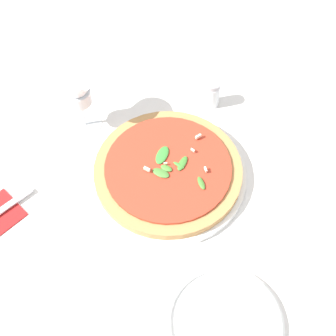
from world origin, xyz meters
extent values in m
plane|color=silver|center=(0.00, 0.00, 0.00)|extent=(6.00, 6.00, 0.00)
cylinder|color=white|center=(-0.01, -0.01, 0.01)|extent=(0.32, 0.32, 0.01)
cylinder|color=#B7844C|center=(-0.01, -0.01, 0.02)|extent=(0.30, 0.30, 0.02)
cylinder|color=#B73823|center=(-0.01, -0.01, 0.03)|extent=(0.25, 0.25, 0.01)
ellipsoid|color=#3B8C37|center=(-0.03, -0.03, 0.04)|extent=(0.05, 0.03, 0.01)
ellipsoid|color=#457B2E|center=(-0.02, 0.06, 0.04)|extent=(0.03, 0.03, 0.01)
ellipsoid|color=#498332|center=(-0.01, -0.01, 0.04)|extent=(0.02, 0.03, 0.01)
ellipsoid|color=#418130|center=(-0.04, 0.01, 0.04)|extent=(0.04, 0.02, 0.01)
ellipsoid|color=#488035|center=(0.01, -0.01, 0.04)|extent=(0.02, 0.04, 0.01)
ellipsoid|color=#408431|center=(-0.03, 0.01, 0.04)|extent=(0.01, 0.03, 0.01)
cube|color=#EFE5C6|center=(-0.11, 0.00, 0.04)|extent=(0.01, 0.01, 0.01)
cube|color=#EFE5C6|center=(-0.05, 0.06, 0.04)|extent=(0.01, 0.01, 0.01)
cube|color=#EFE5C6|center=(-0.01, -0.02, 0.04)|extent=(0.01, 0.01, 0.00)
cube|color=#EFE5C6|center=(0.02, -0.04, 0.04)|extent=(0.01, 0.01, 0.01)
cube|color=#EFE5C6|center=(-0.07, 0.01, 0.04)|extent=(0.00, 0.01, 0.00)
cylinder|color=white|center=(-0.02, -0.24, 0.00)|extent=(0.07, 0.07, 0.00)
cylinder|color=white|center=(-0.02, -0.24, 0.04)|extent=(0.01, 0.01, 0.07)
cone|color=white|center=(-0.02, -0.24, 0.11)|extent=(0.09, 0.09, 0.08)
cylinder|color=white|center=(-0.02, -0.24, 0.09)|extent=(0.05, 0.05, 0.03)
cube|color=silver|center=(0.24, -0.22, 0.01)|extent=(0.14, 0.04, 0.00)
cylinder|color=white|center=(0.17, 0.24, 0.01)|extent=(0.20, 0.20, 0.01)
torus|color=white|center=(0.17, 0.24, 0.01)|extent=(0.19, 0.19, 0.01)
cylinder|color=silver|center=(-0.23, -0.04, 0.03)|extent=(0.03, 0.03, 0.06)
cylinder|color=#B7B7BF|center=(-0.23, -0.04, 0.06)|extent=(0.03, 0.03, 0.01)
camera|label=1|loc=(0.40, 0.29, 0.80)|focal=50.00mm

